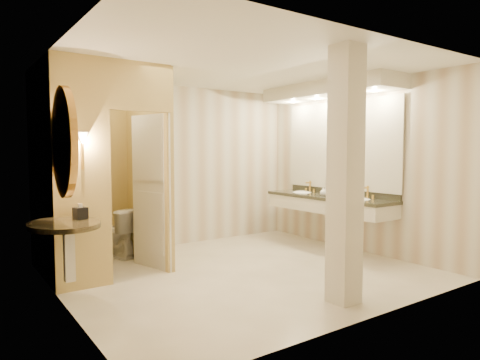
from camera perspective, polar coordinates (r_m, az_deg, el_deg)
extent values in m
plane|color=silver|center=(5.83, 0.39, -12.11)|extent=(4.50, 4.50, 0.00)
plane|color=silver|center=(5.71, 0.41, 14.92)|extent=(4.50, 4.50, 0.00)
cube|color=beige|center=(7.33, -8.68, 1.85)|extent=(4.50, 0.02, 2.70)
cube|color=beige|center=(4.15, 16.59, 0.12)|extent=(4.50, 0.02, 2.70)
cube|color=beige|center=(4.69, -22.66, 0.40)|extent=(0.02, 4.00, 2.70)
cube|color=beige|center=(7.15, 15.28, 1.70)|extent=(0.02, 4.00, 2.70)
cube|color=#CEBF6C|center=(6.32, -12.18, 1.47)|extent=(0.10, 1.50, 2.70)
cube|color=#CEBF6C|center=(5.25, -20.36, 0.81)|extent=(0.65, 0.10, 2.70)
cube|color=#CEBF6C|center=(5.52, -13.17, 12.03)|extent=(0.80, 0.10, 0.60)
cube|color=beige|center=(5.97, -11.68, -1.55)|extent=(0.25, 0.79, 2.10)
cylinder|color=gold|center=(5.17, -20.22, 2.99)|extent=(0.03, 0.03, 0.30)
cone|color=beige|center=(5.17, -20.27, 5.21)|extent=(0.14, 0.14, 0.14)
cube|color=beige|center=(7.19, 11.67, -3.18)|extent=(0.60, 2.33, 0.24)
cube|color=black|center=(7.18, 11.68, -2.23)|extent=(0.64, 2.37, 0.05)
cube|color=black|center=(7.38, 13.19, -1.54)|extent=(0.03, 2.33, 0.10)
ellipsoid|color=white|center=(6.76, 15.57, -2.84)|extent=(0.40, 0.44, 0.15)
cylinder|color=gold|center=(6.91, 16.65, -1.64)|extent=(0.03, 0.03, 0.22)
ellipsoid|color=white|center=(7.62, 8.23, -1.98)|extent=(0.40, 0.44, 0.15)
cylinder|color=gold|center=(7.75, 9.32, -0.93)|extent=(0.03, 0.03, 0.22)
cube|color=white|center=(7.34, 13.26, 4.53)|extent=(0.03, 2.33, 1.40)
cube|color=beige|center=(7.20, 11.88, 11.67)|extent=(0.75, 2.53, 0.22)
cylinder|color=black|center=(4.79, -22.39, -5.53)|extent=(0.88, 0.88, 0.05)
cube|color=beige|center=(4.86, -21.83, -9.00)|extent=(0.10, 0.10, 0.60)
cylinder|color=#C38B39|center=(4.74, -22.43, 4.68)|extent=(0.07, 0.88, 0.88)
cylinder|color=white|center=(4.75, -21.96, 4.69)|extent=(0.02, 0.71, 0.71)
cube|color=beige|center=(4.61, 13.86, 0.54)|extent=(0.28, 0.28, 2.70)
cube|color=black|center=(4.95, -20.51, -4.16)|extent=(0.15, 0.15, 0.13)
imported|color=white|center=(6.79, -16.05, -6.72)|extent=(0.61, 0.82, 0.75)
imported|color=beige|center=(7.18, 11.27, -1.45)|extent=(0.08, 0.08, 0.14)
imported|color=silver|center=(7.13, 11.02, -1.53)|extent=(0.14, 0.14, 0.13)
imported|color=#C6B28C|center=(7.07, 12.31, -1.29)|extent=(0.10, 0.10, 0.21)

